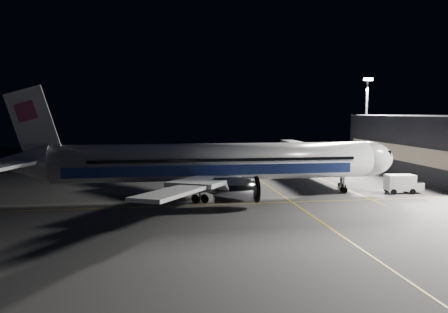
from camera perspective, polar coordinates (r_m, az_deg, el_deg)
ground at (r=66.88m, az=-0.94°, el=-5.20°), size 200.00×200.00×0.00m
guide_line_main at (r=68.91m, az=7.35°, el=-4.91°), size 0.25×80.00×0.01m
guide_line_cross at (r=61.06m, az=-0.18°, el=-6.28°), size 70.00×0.25×0.01m
guide_line_side at (r=82.13m, az=13.50°, el=-3.26°), size 0.25×40.00×0.01m
airliner at (r=65.94m, az=-1.88°, el=-0.82°), size 61.48×54.22×16.64m
terminal at (r=96.40m, az=26.00°, el=1.23°), size 18.12×40.00×12.00m
jet_bridge at (r=89.00m, az=11.62°, el=0.46°), size 3.60×34.40×6.30m
floodlight_mast_north at (r=108.59m, az=18.12°, el=5.38°), size 2.40×0.68×20.70m
service_truck at (r=74.57m, az=22.35°, el=-3.26°), size 5.85×2.79×2.93m
baggage_tug at (r=86.42m, az=-1.78°, el=-2.04°), size 2.95×2.50×1.95m
safety_cone_a at (r=75.70m, az=2.74°, el=-3.69°), size 0.35×0.35×0.52m
safety_cone_b at (r=79.75m, az=1.22°, el=-3.12°), size 0.46×0.46×0.69m
safety_cone_c at (r=75.70m, az=-2.19°, el=-3.63°), size 0.44×0.44×0.65m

